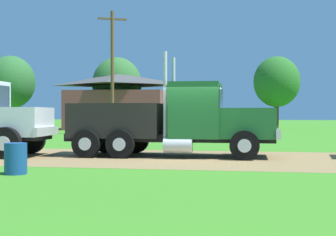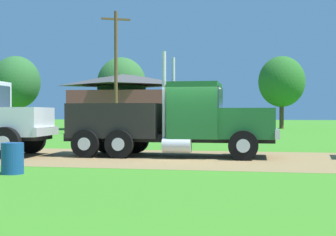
% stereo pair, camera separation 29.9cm
% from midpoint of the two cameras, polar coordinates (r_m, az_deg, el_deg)
% --- Properties ---
extents(ground_plane, '(200.00, 200.00, 0.00)m').
position_cam_midpoint_polar(ground_plane, '(17.09, 3.23, -4.78)').
color(ground_plane, '#428E24').
extents(dirt_track, '(120.00, 6.98, 0.01)m').
position_cam_midpoint_polar(dirt_track, '(17.09, 3.23, -4.77)').
color(dirt_track, '#987A4C').
rests_on(dirt_track, ground_plane).
extents(truck_foreground_white, '(7.81, 2.84, 3.76)m').
position_cam_midpoint_polar(truck_foreground_white, '(17.92, 0.73, -0.41)').
color(truck_foreground_white, black).
rests_on(truck_foreground_white, ground_plane).
extents(steel_barrel, '(0.58, 0.58, 0.82)m').
position_cam_midpoint_polar(steel_barrel, '(13.32, -17.23, -4.56)').
color(steel_barrel, '#19478C').
rests_on(steel_barrel, ground_plane).
extents(shed_building, '(10.37, 8.93, 5.58)m').
position_cam_midpoint_polar(shed_building, '(48.50, -5.17, 1.87)').
color(shed_building, brown).
rests_on(shed_building, ground_plane).
extents(utility_pole_far, '(2.04, 1.09, 9.28)m').
position_cam_midpoint_polar(utility_pole_far, '(36.84, -5.92, 5.72)').
color(utility_pole_far, brown).
rests_on(utility_pole_far, ground_plane).
extents(tree_left, '(5.11, 5.11, 7.70)m').
position_cam_midpoint_polar(tree_left, '(54.23, -17.30, 4.02)').
color(tree_left, '#513823').
rests_on(tree_left, ground_plane).
extents(tree_mid, '(5.10, 5.10, 7.38)m').
position_cam_midpoint_polar(tree_mid, '(50.46, -5.32, 3.94)').
color(tree_mid, '#513823').
rests_on(tree_mid, ground_plane).
extents(tree_right, '(4.76, 4.76, 7.47)m').
position_cam_midpoint_polar(tree_right, '(51.35, 13.40, 4.18)').
color(tree_right, '#513823').
rests_on(tree_right, ground_plane).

